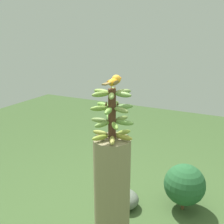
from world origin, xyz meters
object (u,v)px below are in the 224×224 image
Objects in this scene: banana_tree at (112,198)px; perched_bird at (114,81)px; banana_bunch at (112,114)px; tropical_shrub at (185,184)px; garden_rock at (125,199)px.

perched_bird is (-0.01, 0.01, 0.85)m from banana_tree.
tropical_shrub is at bearing 152.97° from banana_bunch.
banana_bunch is 1.15m from garden_rock.
tropical_shrub is (-0.74, 0.38, -0.83)m from banana_bunch.
tropical_shrub is (-0.22, 0.50, 0.18)m from garden_rock.
banana_tree is 0.66m from garden_rock.
banana_tree is at bearing 26.69° from banana_bunch.
garden_rock is 0.58m from tropical_shrub.
perched_bird reaches higher than banana_bunch.
banana_tree is at bearing -53.17° from perched_bird.
garden_rock is at bearing -166.66° from banana_bunch.
banana_bunch is 0.75× the size of tropical_shrub.
banana_tree is 0.63m from banana_bunch.
perched_bird is 1.34m from garden_rock.
banana_bunch is at bearing -57.29° from perched_bird.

